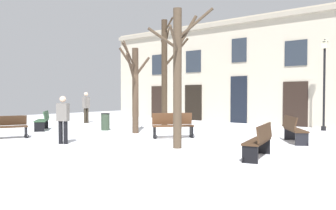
% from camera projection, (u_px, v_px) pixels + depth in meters
% --- Properties ---
extents(ground_plane, '(32.83, 32.83, 0.00)m').
position_uv_depth(ground_plane, '(142.00, 136.00, 13.97)').
color(ground_plane, white).
extents(building_facade, '(20.52, 0.60, 6.05)m').
position_uv_depth(building_facade, '(243.00, 70.00, 20.13)').
color(building_facade, '#BCB29E').
rests_on(building_facade, ground).
extents(tree_foreground, '(2.21, 1.46, 5.38)m').
position_uv_depth(tree_foreground, '(165.00, 70.00, 17.62)').
color(tree_foreground, '#382B1E').
rests_on(tree_foreground, ground).
extents(tree_left_of_center, '(1.47, 1.65, 4.30)m').
position_uv_depth(tree_left_of_center, '(178.00, 74.00, 10.75)').
color(tree_left_of_center, '#4C3D2D').
rests_on(tree_left_of_center, ground).
extents(tree_center, '(1.71, 2.34, 4.05)m').
position_uv_depth(tree_center, '(135.00, 85.00, 14.85)').
color(tree_center, '#423326').
rests_on(tree_center, ground).
extents(streetlamp, '(0.30, 0.30, 4.16)m').
position_uv_depth(streetlamp, '(324.00, 75.00, 15.90)').
color(streetlamp, black).
rests_on(streetlamp, ground).
extents(litter_bin, '(0.42, 0.42, 0.79)m').
position_uv_depth(litter_bin, '(105.00, 122.00, 16.11)').
color(litter_bin, '#2D3D2D').
rests_on(litter_bin, ground).
extents(bench_far_corner, '(1.54, 1.34, 0.89)m').
position_uv_depth(bench_far_corner, '(43.00, 120.00, 16.18)').
color(bench_far_corner, '#2D4C33').
rests_on(bench_far_corner, ground).
extents(bench_by_litter_bin, '(1.32, 1.48, 0.95)m').
position_uv_depth(bench_by_litter_bin, '(173.00, 125.00, 13.34)').
color(bench_by_litter_bin, '#51331E').
rests_on(bench_by_litter_bin, ground).
extents(bench_near_center_tree, '(1.34, 1.61, 0.92)m').
position_uv_depth(bench_near_center_tree, '(294.00, 129.00, 12.05)').
color(bench_near_center_tree, '#3D2819').
rests_on(bench_near_center_tree, ground).
extents(bench_facing_shops, '(0.83, 1.73, 0.90)m').
position_uv_depth(bench_facing_shops, '(259.00, 141.00, 9.10)').
color(bench_facing_shops, '#3D2819').
rests_on(bench_facing_shops, ground).
extents(bench_near_lamp, '(1.01, 1.63, 0.85)m').
position_uv_depth(bench_near_lamp, '(5.00, 127.00, 13.08)').
color(bench_near_lamp, '#3D2819').
rests_on(bench_near_lamp, ground).
extents(person_by_shop_door, '(0.26, 0.40, 1.77)m').
position_uv_depth(person_by_shop_door, '(86.00, 106.00, 20.04)').
color(person_by_shop_door, '#2D271E').
rests_on(person_by_shop_door, ground).
extents(person_strolling, '(0.44, 0.38, 1.61)m').
position_uv_depth(person_strolling, '(63.00, 118.00, 11.70)').
color(person_strolling, black).
rests_on(person_strolling, ground).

